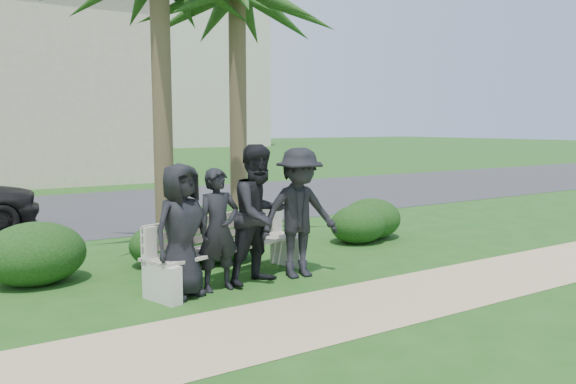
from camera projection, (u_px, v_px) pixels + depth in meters
name	position (u px, v px, depth m)	size (l,w,h in m)	color
ground	(281.00, 274.00, 8.30)	(160.00, 160.00, 0.00)	#1B4E16
footpath	(359.00, 307.00, 6.79)	(30.00, 1.60, 0.01)	tan
asphalt_street	(125.00, 208.00, 15.01)	(160.00, 8.00, 0.01)	#2D2D30
stucco_bldg_right	(24.00, 89.00, 22.45)	(8.40, 8.40, 7.30)	#BBAB8C
hotel_tower	(124.00, 21.00, 60.33)	(26.00, 18.00, 37.30)	beige
park_bench	(231.00, 252.00, 7.91)	(2.76, 1.34, 0.91)	#ABA090
man_a	(181.00, 231.00, 7.10)	(0.84, 0.55, 1.72)	black
man_b	(218.00, 230.00, 7.40)	(0.59, 0.39, 1.63)	black
man_c	(260.00, 214.00, 7.73)	(0.94, 0.73, 1.93)	black
man_d	(299.00, 213.00, 8.05)	(1.21, 0.70, 1.87)	black
hedge_a	(35.00, 252.00, 7.75)	(1.37, 1.13, 0.89)	black
hedge_b	(164.00, 243.00, 8.79)	(1.07, 0.89, 0.70)	black
hedge_c	(217.00, 231.00, 9.10)	(1.47, 1.22, 0.96)	black
hedge_e	(358.00, 223.00, 10.51)	(1.13, 0.93, 0.73)	black
hedge_f	(371.00, 218.00, 10.92)	(1.24, 1.02, 0.81)	black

